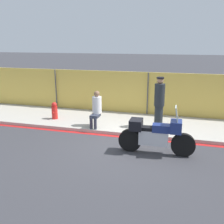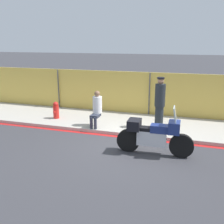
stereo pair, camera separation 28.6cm
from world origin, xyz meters
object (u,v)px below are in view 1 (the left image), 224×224
(fire_hydrant, at_px, (55,111))
(motorcycle, at_px, (156,135))
(officer_standing, at_px, (159,102))
(person_seated_on_curb, at_px, (96,107))

(fire_hydrant, bearing_deg, motorcycle, -25.62)
(motorcycle, bearing_deg, fire_hydrant, 152.91)
(motorcycle, bearing_deg, officer_standing, 92.14)
(person_seated_on_curb, bearing_deg, motorcycle, -34.51)
(motorcycle, xyz_separation_m, fire_hydrant, (-4.38, 2.10, -0.13))
(person_seated_on_curb, bearing_deg, officer_standing, 13.77)
(motorcycle, distance_m, officer_standing, 2.26)
(motorcycle, distance_m, person_seated_on_curb, 2.92)
(person_seated_on_curb, relative_size, fire_hydrant, 1.91)
(fire_hydrant, bearing_deg, person_seated_on_curb, -12.87)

